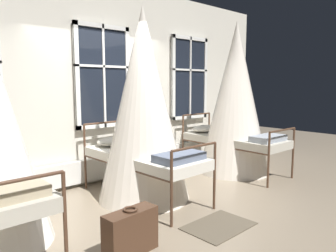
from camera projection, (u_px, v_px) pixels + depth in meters
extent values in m
plane|color=gray|center=(151.00, 199.00, 4.70)|extent=(16.64, 16.64, 0.00)
cube|color=beige|center=(100.00, 83.00, 5.46)|extent=(8.31, 0.10, 3.36)
cube|color=black|center=(103.00, 77.00, 5.37)|extent=(1.03, 0.02, 1.70)
cube|color=silver|center=(105.00, 125.00, 5.47)|extent=(1.03, 0.06, 0.07)
cube|color=silver|center=(102.00, 26.00, 5.26)|extent=(1.03, 0.06, 0.07)
cube|color=silver|center=(77.00, 76.00, 5.05)|extent=(0.07, 0.06, 1.70)
cube|color=silver|center=(127.00, 77.00, 5.69)|extent=(0.07, 0.06, 1.70)
cube|color=silver|center=(103.00, 77.00, 5.37)|extent=(0.04, 0.06, 1.70)
cube|color=silver|center=(103.00, 66.00, 5.35)|extent=(1.03, 0.06, 0.04)
cube|color=black|center=(190.00, 78.00, 6.76)|extent=(1.03, 0.02, 1.70)
cube|color=silver|center=(189.00, 117.00, 6.86)|extent=(1.03, 0.06, 0.07)
cube|color=silver|center=(190.00, 38.00, 6.65)|extent=(1.03, 0.06, 0.07)
cube|color=silver|center=(173.00, 78.00, 6.43)|extent=(0.07, 0.06, 1.70)
cube|color=silver|center=(205.00, 78.00, 7.08)|extent=(0.07, 0.06, 1.70)
cube|color=silver|center=(190.00, 78.00, 6.76)|extent=(0.04, 0.06, 1.70)
cube|color=silver|center=(190.00, 70.00, 6.73)|extent=(1.03, 0.06, 0.04)
cube|color=silver|center=(106.00, 167.00, 5.55)|extent=(4.74, 0.10, 0.36)
cylinder|color=#4C3323|center=(65.00, 221.00, 2.87)|extent=(0.04, 0.04, 0.90)
cylinder|color=#4C3323|center=(25.00, 186.00, 3.57)|extent=(0.05, 1.95, 0.03)
cylinder|color=#4C3323|center=(15.00, 181.00, 2.55)|extent=(0.80, 0.04, 0.03)
cube|color=tan|center=(6.00, 194.00, 2.76)|extent=(0.66, 0.37, 0.10)
cylinder|color=#4C3323|center=(85.00, 157.00, 5.11)|extent=(0.04, 0.04, 1.03)
cylinder|color=#4C3323|center=(126.00, 150.00, 5.65)|extent=(0.04, 0.04, 1.03)
cylinder|color=#4C3323|center=(171.00, 190.00, 3.72)|extent=(0.04, 0.04, 0.90)
cylinder|color=#4C3323|center=(214.00, 176.00, 4.27)|extent=(0.04, 0.04, 0.90)
cylinder|color=#4C3323|center=(121.00, 167.00, 4.41)|extent=(0.08, 1.95, 0.03)
cylinder|color=#4C3323|center=(164.00, 158.00, 4.95)|extent=(0.08, 1.95, 0.03)
cylinder|color=#4C3323|center=(106.00, 123.00, 5.31)|extent=(0.80, 0.05, 0.03)
cylinder|color=#4C3323|center=(195.00, 147.00, 3.94)|extent=(0.80, 0.05, 0.03)
cube|color=silver|center=(144.00, 157.00, 4.67)|extent=(0.87, 1.99, 0.14)
ellipsoid|color=#B7B2A3|center=(114.00, 141.00, 5.18)|extent=(0.62, 0.41, 0.14)
cube|color=slate|center=(179.00, 157.00, 4.15)|extent=(0.67, 0.38, 0.10)
cone|color=silver|center=(143.00, 104.00, 4.57)|extent=(1.32, 1.32, 2.74)
cylinder|color=#4C3323|center=(183.00, 141.00, 6.58)|extent=(0.04, 0.04, 1.03)
cylinder|color=#4C3323|center=(209.00, 136.00, 7.11)|extent=(0.04, 0.04, 1.03)
cylinder|color=#4C3323|center=(269.00, 160.00, 5.15)|extent=(0.04, 0.04, 0.90)
cylinder|color=#4C3323|center=(293.00, 153.00, 5.68)|extent=(0.04, 0.04, 0.90)
cylinder|color=#4C3323|center=(221.00, 146.00, 5.86)|extent=(0.06, 1.95, 0.03)
cylinder|color=#4C3323|center=(246.00, 141.00, 6.39)|extent=(0.06, 1.95, 0.03)
cylinder|color=#4C3323|center=(197.00, 114.00, 6.78)|extent=(0.80, 0.04, 0.03)
cylinder|color=#4C3323|center=(283.00, 130.00, 5.36)|extent=(0.80, 0.04, 0.03)
cube|color=#B7B2A3|center=(234.00, 140.00, 6.11)|extent=(0.84, 1.98, 0.14)
ellipsoid|color=silver|center=(205.00, 129.00, 6.64)|extent=(0.62, 0.41, 0.14)
cube|color=#8C939E|center=(268.00, 138.00, 5.57)|extent=(0.66, 0.37, 0.10)
cone|color=silver|center=(235.00, 98.00, 6.01)|extent=(1.32, 1.32, 2.80)
cube|color=brown|center=(219.00, 226.00, 3.79)|extent=(0.81, 0.57, 0.01)
cube|color=#472D1E|center=(131.00, 232.00, 3.15)|extent=(0.57, 0.24, 0.44)
cube|color=tan|center=(124.00, 229.00, 3.23)|extent=(0.50, 0.04, 0.03)
torus|color=#472D1E|center=(130.00, 209.00, 3.12)|extent=(0.15, 0.15, 0.02)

